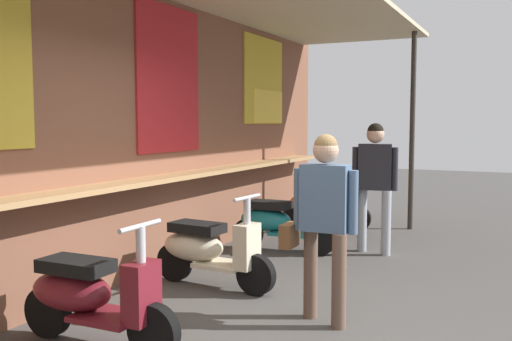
% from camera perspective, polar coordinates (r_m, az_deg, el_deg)
% --- Properties ---
extents(ground_plane, '(32.79, 32.79, 0.00)m').
position_cam_1_polar(ground_plane, '(4.76, 1.33, -15.75)').
color(ground_plane, '#474442').
extents(market_stall_facade, '(11.71, 2.43, 3.23)m').
position_cam_1_polar(market_stall_facade, '(5.49, -16.59, 6.03)').
color(market_stall_facade, brown).
rests_on(market_stall_facade, ground_plane).
extents(scooter_maroon, '(0.46, 1.40, 0.97)m').
position_cam_1_polar(scooter_maroon, '(4.51, -16.46, -11.93)').
color(scooter_maroon, maroon).
rests_on(scooter_maroon, ground_plane).
extents(scooter_cream, '(0.50, 1.40, 0.97)m').
position_cam_1_polar(scooter_cream, '(5.84, -4.98, -7.88)').
color(scooter_cream, beige).
rests_on(scooter_cream, ground_plane).
extents(scooter_teal, '(0.46, 1.40, 0.97)m').
position_cam_1_polar(scooter_teal, '(7.40, 2.18, -5.14)').
color(scooter_teal, '#197075').
rests_on(scooter_teal, ground_plane).
extents(scooter_orange, '(0.49, 1.40, 0.97)m').
position_cam_1_polar(scooter_orange, '(8.97, 6.59, -3.40)').
color(scooter_orange, orange).
rests_on(scooter_orange, ground_plane).
extents(shopper_with_handbag, '(0.29, 0.63, 1.58)m').
position_cam_1_polar(shopper_with_handbag, '(4.72, 6.77, -4.02)').
color(shopper_with_handbag, brown).
rests_on(shopper_with_handbag, ground_plane).
extents(shopper_browsing, '(0.36, 0.66, 1.66)m').
position_cam_1_polar(shopper_browsing, '(7.34, 11.74, -0.41)').
color(shopper_browsing, '#999EA8').
rests_on(shopper_browsing, ground_plane).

